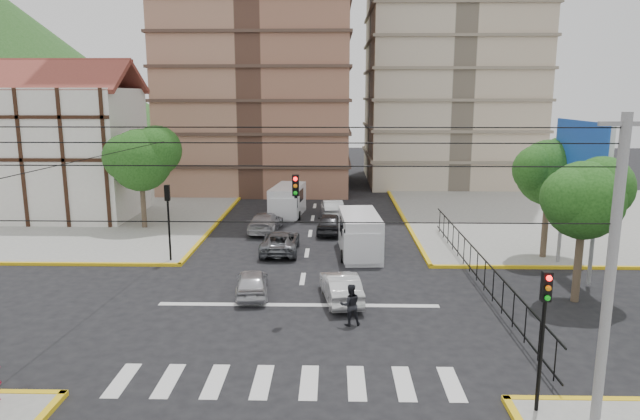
{
  "coord_description": "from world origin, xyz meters",
  "views": [
    {
      "loc": [
        1.57,
        -23.73,
        9.59
      ],
      "look_at": [
        0.95,
        3.64,
        4.0
      ],
      "focal_mm": 32.0,
      "sensor_mm": 36.0,
      "label": 1
    }
  ],
  "objects_px": {
    "traffic_light_se": "(544,318)",
    "car_silver_front_left": "(252,282)",
    "traffic_light_nw": "(168,210)",
    "car_white_front_right": "(341,287)",
    "van_right_lane": "(360,236)",
    "pedestrian_crosswalk": "(350,305)",
    "van_left_lane": "(287,202)"
  },
  "relations": [
    {
      "from": "traffic_light_nw",
      "to": "van_left_lane",
      "type": "bearing_deg",
      "value": 65.87
    },
    {
      "from": "van_right_lane",
      "to": "pedestrian_crosswalk",
      "type": "distance_m",
      "value": 10.58
    },
    {
      "from": "traffic_light_nw",
      "to": "car_white_front_right",
      "type": "xyz_separation_m",
      "value": [
        9.76,
        -6.03,
        -2.41
      ]
    },
    {
      "from": "traffic_light_se",
      "to": "traffic_light_nw",
      "type": "distance_m",
      "value": 22.06
    },
    {
      "from": "van_left_lane",
      "to": "car_silver_front_left",
      "type": "xyz_separation_m",
      "value": [
        -0.28,
        -18.16,
        -0.52
      ]
    },
    {
      "from": "traffic_light_nw",
      "to": "traffic_light_se",
      "type": "bearing_deg",
      "value": -45.0
    },
    {
      "from": "car_white_front_right",
      "to": "pedestrian_crosswalk",
      "type": "relative_size",
      "value": 2.37
    },
    {
      "from": "traffic_light_nw",
      "to": "car_white_front_right",
      "type": "bearing_deg",
      "value": -31.69
    },
    {
      "from": "traffic_light_se",
      "to": "van_right_lane",
      "type": "xyz_separation_m",
      "value": [
        -4.59,
        17.28,
        -1.89
      ]
    },
    {
      "from": "traffic_light_nw",
      "to": "car_silver_front_left",
      "type": "bearing_deg",
      "value": -44.14
    },
    {
      "from": "traffic_light_se",
      "to": "traffic_light_nw",
      "type": "xyz_separation_m",
      "value": [
        -15.6,
        15.6,
        0.0
      ]
    },
    {
      "from": "van_right_lane",
      "to": "traffic_light_se",
      "type": "bearing_deg",
      "value": -78.65
    },
    {
      "from": "car_white_front_right",
      "to": "pedestrian_crosswalk",
      "type": "xyz_separation_m",
      "value": [
        0.37,
        -2.82,
        0.2
      ]
    },
    {
      "from": "traffic_light_nw",
      "to": "van_left_lane",
      "type": "distance_m",
      "value": 14.21
    },
    {
      "from": "traffic_light_se",
      "to": "car_white_front_right",
      "type": "height_order",
      "value": "traffic_light_se"
    },
    {
      "from": "car_silver_front_left",
      "to": "car_white_front_right",
      "type": "distance_m",
      "value": 4.34
    },
    {
      "from": "van_right_lane",
      "to": "pedestrian_crosswalk",
      "type": "height_order",
      "value": "van_right_lane"
    },
    {
      "from": "traffic_light_nw",
      "to": "car_white_front_right",
      "type": "distance_m",
      "value": 11.72
    },
    {
      "from": "van_left_lane",
      "to": "car_white_front_right",
      "type": "height_order",
      "value": "van_left_lane"
    },
    {
      "from": "van_right_lane",
      "to": "van_left_lane",
      "type": "relative_size",
      "value": 1.03
    },
    {
      "from": "traffic_light_se",
      "to": "car_silver_front_left",
      "type": "relative_size",
      "value": 1.16
    },
    {
      "from": "traffic_light_nw",
      "to": "car_silver_front_left",
      "type": "distance_m",
      "value": 8.02
    },
    {
      "from": "car_silver_front_left",
      "to": "van_right_lane",
      "type": "bearing_deg",
      "value": -135.0
    },
    {
      "from": "traffic_light_nw",
      "to": "car_silver_front_left",
      "type": "relative_size",
      "value": 1.16
    },
    {
      "from": "traffic_light_se",
      "to": "van_left_lane",
      "type": "distance_m",
      "value": 30.17
    },
    {
      "from": "van_left_lane",
      "to": "pedestrian_crosswalk",
      "type": "height_order",
      "value": "van_left_lane"
    },
    {
      "from": "van_left_lane",
      "to": "car_silver_front_left",
      "type": "distance_m",
      "value": 18.17
    },
    {
      "from": "traffic_light_se",
      "to": "van_right_lane",
      "type": "distance_m",
      "value": 17.98
    },
    {
      "from": "traffic_light_se",
      "to": "car_white_front_right",
      "type": "distance_m",
      "value": 11.47
    },
    {
      "from": "traffic_light_se",
      "to": "van_left_lane",
      "type": "relative_size",
      "value": 0.79
    },
    {
      "from": "car_silver_front_left",
      "to": "car_white_front_right",
      "type": "relative_size",
      "value": 0.89
    },
    {
      "from": "traffic_light_nw",
      "to": "pedestrian_crosswalk",
      "type": "height_order",
      "value": "traffic_light_nw"
    }
  ]
}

